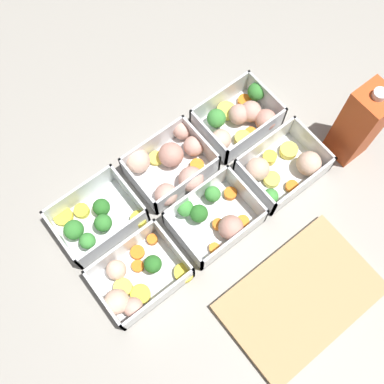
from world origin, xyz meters
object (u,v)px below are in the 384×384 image
(container_near_left, at_px, (240,118))
(container_far_right, at_px, (136,281))
(container_far_left, at_px, (283,168))
(container_far_center, at_px, (215,218))
(container_near_center, at_px, (172,164))
(juice_carton, at_px, (359,124))
(container_near_right, at_px, (95,220))

(container_near_left, xyz_separation_m, container_far_right, (0.37, 0.14, -0.00))
(container_near_left, relative_size, container_far_left, 1.12)
(container_near_left, xyz_separation_m, container_far_center, (0.18, 0.14, -0.00))
(container_near_center, distance_m, container_far_center, 0.14)
(container_near_center, distance_m, juice_carton, 0.37)
(container_near_center, bearing_deg, container_near_left, 178.83)
(container_near_left, height_order, container_far_center, same)
(container_near_center, height_order, container_far_right, same)
(container_far_center, bearing_deg, container_far_left, 179.19)
(container_far_center, bearing_deg, container_near_center, -91.23)
(container_near_left, height_order, container_far_right, same)
(container_near_left, bearing_deg, container_near_right, -0.23)
(juice_carton, bearing_deg, container_far_right, -4.19)
(container_near_center, bearing_deg, container_near_right, 0.66)
(container_far_right, bearing_deg, juice_carton, 175.81)
(container_far_right, bearing_deg, container_far_center, -178.89)
(container_far_left, relative_size, container_far_right, 0.90)
(container_near_right, distance_m, container_far_left, 0.38)
(container_near_right, height_order, juice_carton, juice_carton)
(juice_carton, bearing_deg, container_near_right, -19.77)
(container_near_right, relative_size, juice_carton, 0.80)
(container_near_left, distance_m, juice_carton, 0.23)
(juice_carton, bearing_deg, container_far_center, -7.36)
(container_far_center, bearing_deg, container_far_right, 1.11)
(container_near_center, relative_size, container_far_center, 1.11)
(container_near_right, xyz_separation_m, container_far_left, (-0.36, 0.14, 0.00))
(container_near_left, relative_size, container_near_center, 1.01)
(container_near_center, relative_size, juice_carton, 0.88)
(container_near_right, distance_m, juice_carton, 0.54)
(container_near_center, xyz_separation_m, container_near_right, (0.19, 0.00, -0.00))
(container_near_center, height_order, container_far_left, same)
(container_far_center, bearing_deg, juice_carton, 172.64)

